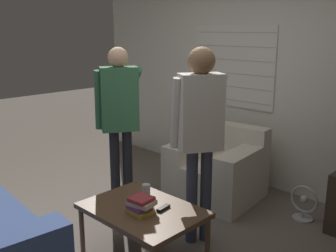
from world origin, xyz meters
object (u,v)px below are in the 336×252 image
object	(u,v)px
armchair_beige	(218,169)
person_left_standing	(119,110)
person_right_standing	(200,122)
book_stack	(141,205)
floor_fan	(304,204)
coffee_table	(143,213)
spare_remote	(163,208)
soda_can	(146,191)

from	to	relation	value
armchair_beige	person_left_standing	size ratio (longest dim) A/B	0.58
person_right_standing	book_stack	xyz separation A→B (m)	(-0.07, -0.62, -0.56)
person_right_standing	floor_fan	world-z (taller)	person_right_standing
armchair_beige	coffee_table	size ratio (longest dim) A/B	1.03
person_left_standing	coffee_table	bearing A→B (deg)	-88.21
person_left_standing	book_stack	world-z (taller)	person_left_standing
person_left_standing	spare_remote	xyz separation A→B (m)	(1.02, -0.41, -0.59)
coffee_table	person_left_standing	xyz separation A→B (m)	(-0.89, 0.51, 0.64)
person_left_standing	soda_can	xyz separation A→B (m)	(0.77, -0.36, -0.54)
soda_can	spare_remote	bearing A→B (deg)	-11.54
book_stack	spare_remote	world-z (taller)	book_stack
person_right_standing	spare_remote	size ratio (longest dim) A/B	12.78
coffee_table	person_right_standing	distance (m)	0.88
coffee_table	spare_remote	distance (m)	0.18
book_stack	soda_can	world-z (taller)	book_stack
person_right_standing	book_stack	distance (m)	0.84
coffee_table	spare_remote	size ratio (longest dim) A/B	7.06
soda_can	spare_remote	distance (m)	0.26
spare_remote	person_right_standing	bearing A→B (deg)	85.19
person_left_standing	soda_can	bearing A→B (deg)	-83.34
spare_remote	soda_can	bearing A→B (deg)	161.51
book_stack	spare_remote	xyz separation A→B (m)	(0.08, 0.17, -0.05)
coffee_table	armchair_beige	bearing A→B (deg)	102.73
person_left_standing	spare_remote	size ratio (longest dim) A/B	12.53
armchair_beige	book_stack	bearing A→B (deg)	98.11
coffee_table	soda_can	distance (m)	0.22
book_stack	floor_fan	distance (m)	1.78
soda_can	floor_fan	bearing A→B (deg)	62.35
armchair_beige	soda_can	size ratio (longest dim) A/B	7.70
floor_fan	person_left_standing	bearing A→B (deg)	-144.87
spare_remote	armchair_beige	bearing A→B (deg)	102.10
book_stack	soda_can	size ratio (longest dim) A/B	1.71
armchair_beige	coffee_table	bearing A→B (deg)	96.67
soda_can	armchair_beige	bearing A→B (deg)	99.20
floor_fan	soda_can	bearing A→B (deg)	-117.65
coffee_table	floor_fan	size ratio (longest dim) A/B	2.66
book_stack	person_left_standing	bearing A→B (deg)	148.61
armchair_beige	coffee_table	world-z (taller)	armchair_beige
person_left_standing	book_stack	bearing A→B (deg)	-89.85
person_right_standing	book_stack	size ratio (longest dim) A/B	7.93
person_left_standing	book_stack	distance (m)	1.22
spare_remote	floor_fan	world-z (taller)	spare_remote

